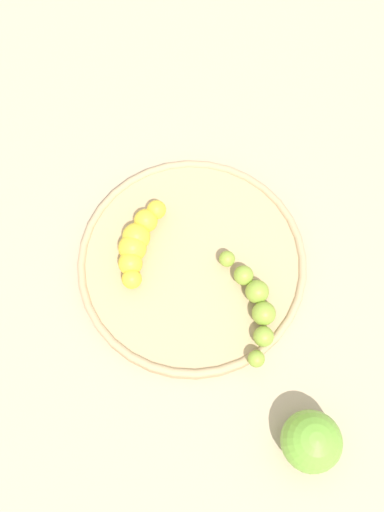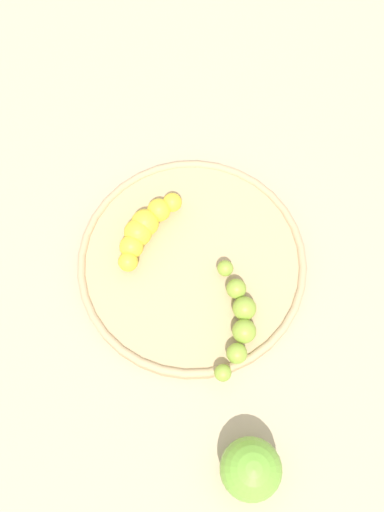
{
  "view_description": "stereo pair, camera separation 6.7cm",
  "coord_description": "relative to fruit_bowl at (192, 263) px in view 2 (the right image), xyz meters",
  "views": [
    {
      "loc": [
        -0.08,
        0.22,
        0.67
      ],
      "look_at": [
        0.0,
        0.0,
        0.04
      ],
      "focal_mm": 38.7,
      "sensor_mm": 36.0,
      "label": 1
    },
    {
      "loc": [
        -0.14,
        0.19,
        0.67
      ],
      "look_at": [
        0.0,
        0.0,
        0.04
      ],
      "focal_mm": 38.7,
      "sensor_mm": 36.0,
      "label": 2
    }
  ],
  "objects": [
    {
      "name": "banana_green",
      "position": [
        -0.09,
        0.03,
        0.02
      ],
      "size": [
        0.09,
        0.12,
        0.03
      ],
      "rotation": [
        0.0,
        0.0,
        3.75
      ],
      "color": "#8CAD38",
      "rests_on": "fruit_bowl"
    },
    {
      "name": "fruit_bowl",
      "position": [
        0.0,
        0.0,
        0.0
      ],
      "size": [
        0.29,
        0.29,
        0.02
      ],
      "color": "tan",
      "rests_on": "ground_plane"
    },
    {
      "name": "ground_plane",
      "position": [
        0.0,
        0.0,
        -0.01
      ],
      "size": [
        2.4,
        2.4,
        0.0
      ],
      "primitive_type": "plane",
      "color": "tan"
    },
    {
      "name": "apple_green",
      "position": [
        -0.2,
        0.16,
        0.02
      ],
      "size": [
        0.07,
        0.07,
        0.07
      ],
      "primitive_type": "sphere",
      "color": "#72B238",
      "rests_on": "ground_plane"
    },
    {
      "name": "banana_yellow",
      "position": [
        0.07,
        0.01,
        0.02
      ],
      "size": [
        0.05,
        0.12,
        0.04
      ],
      "rotation": [
        0.0,
        0.0,
        0.06
      ],
      "color": "yellow",
      "rests_on": "fruit_bowl"
    }
  ]
}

